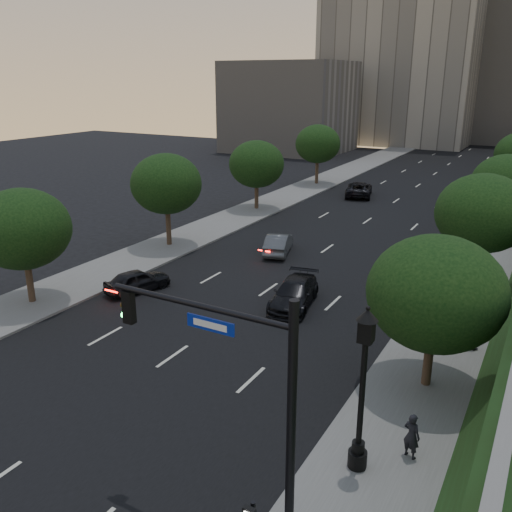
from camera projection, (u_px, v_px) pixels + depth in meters
The scene contains 23 objects.
ground at pixel (88, 415), 19.77m from camera, with size 160.00×160.00×0.00m, color black.
road_surface at pixel (360, 226), 44.59m from camera, with size 16.00×140.00×0.02m, color black.
sidewalk_right at pixel (493, 243), 39.81m from camera, with size 4.50×140.00×0.15m, color slate.
sidewalk_left at pixel (252, 211), 49.32m from camera, with size 4.50×140.00×0.15m, color slate.
office_block_left at pixel (404, 51), 97.33m from camera, with size 26.00×20.00×32.00m, color gray.
office_block_filler at pixel (290, 107), 87.54m from camera, with size 18.00×16.00×14.00m, color gray.
tree_right_a at pixel (436, 293), 20.33m from camera, with size 5.20×5.20×6.24m.
tree_right_b at pixel (483, 213), 30.11m from camera, with size 5.20×5.20×6.74m.
tree_right_c at pixel (506, 184), 41.02m from camera, with size 5.20×5.20×6.24m.
tree_left_a at pixel (22, 229), 28.18m from camera, with size 5.00×5.00×6.34m.
tree_left_b at pixel (166, 184), 37.99m from camera, with size 5.00×5.00×6.71m.
tree_left_c at pixel (257, 164), 48.87m from camera, with size 5.00×5.00×6.34m.
tree_left_d at pixel (318, 144), 60.33m from camera, with size 5.00×5.00×6.71m.
traffic_signal_mast at pixel (252, 413), 13.71m from camera, with size 5.68×0.56×7.00m.
street_lamp at pixel (362, 398), 16.20m from camera, with size 0.64×0.64×5.62m.
sedan_near_left at pixel (137, 281), 30.97m from camera, with size 1.55×3.85×1.31m, color black.
sedan_mid_left at pixel (278, 243), 37.67m from camera, with size 1.50×4.29×1.41m, color #4C4F53.
sedan_far_left at pixel (359, 189), 55.54m from camera, with size 2.47×5.36×1.49m, color black.
sedan_near_right at pixel (294, 294), 28.99m from camera, with size 1.97×4.84×1.40m, color black.
sedan_far_right at pixel (462, 209), 47.40m from camera, with size 1.59×3.94×1.34m, color slate.
pedestrian_a at pixel (412, 436), 17.17m from camera, with size 0.57×0.38×1.57m, color black.
pedestrian_b at pixel (471, 332), 24.16m from camera, with size 0.75×0.58×1.54m, color black.
pedestrian_c at pixel (450, 300), 27.42m from camera, with size 1.01×0.42×1.72m, color black.
Camera 1 is at (13.62, -11.75, 11.78)m, focal length 38.00 mm.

